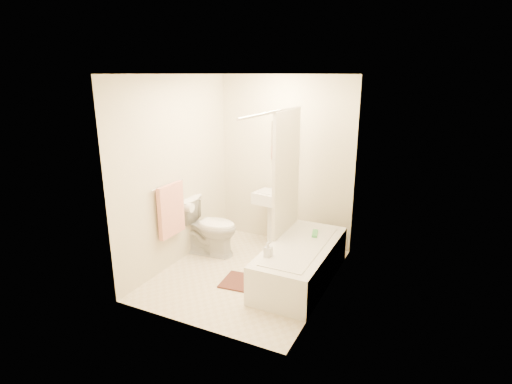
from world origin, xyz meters
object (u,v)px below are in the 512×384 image
at_px(bathtub, 301,263).
at_px(soap_bottle, 268,249).
at_px(toilet, 209,226).
at_px(sink, 271,216).
at_px(bath_mat, 246,283).

xyz_separation_m(bathtub, soap_bottle, (-0.23, -0.45, 0.31)).
height_order(bathtub, soap_bottle, soap_bottle).
xyz_separation_m(toilet, soap_bottle, (1.17, -0.62, 0.15)).
distance_m(toilet, soap_bottle, 1.33).
height_order(toilet, sink, sink).
distance_m(bathtub, soap_bottle, 0.60).
distance_m(sink, soap_bottle, 1.36).
bearing_deg(bath_mat, soap_bottle, -13.97).
height_order(toilet, bath_mat, toilet).
distance_m(sink, bath_mat, 1.27).
relative_size(sink, bath_mat, 1.54).
bearing_deg(bath_mat, bathtub, 34.17).
height_order(toilet, bathtub, toilet).
height_order(bathtub, bath_mat, bathtub).
xyz_separation_m(sink, bath_mat, (0.19, -1.18, -0.43)).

